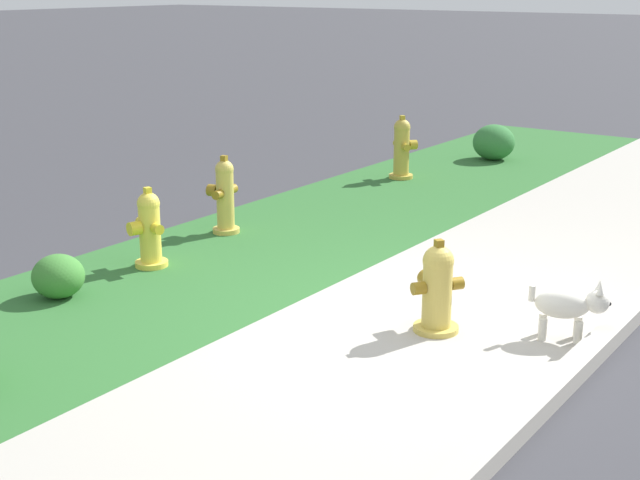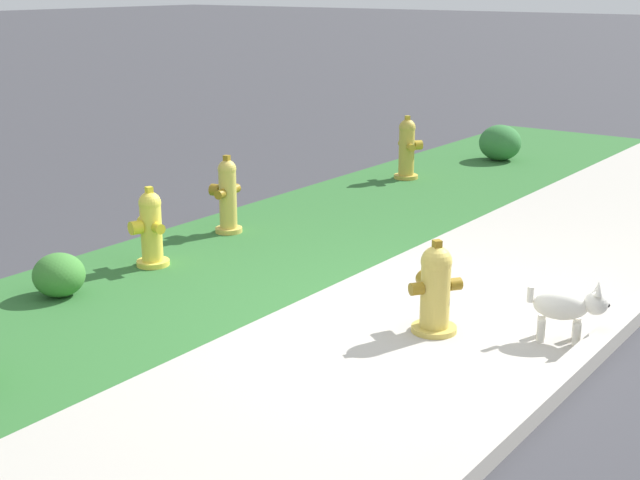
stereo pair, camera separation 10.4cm
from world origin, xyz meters
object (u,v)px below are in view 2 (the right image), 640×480
Objects in this scene: fire_hydrant_far_end at (407,148)px; small_white_dog at (568,307)px; fire_hydrant_across_street at (227,196)px; fire_hydrant_mid_block at (151,229)px; shrub_bush_far_verge at (500,143)px; fire_hydrant_near_corner at (435,289)px; shrub_bush_mid_verge at (59,275)px.

small_white_dog is (-3.90, -3.60, -0.12)m from fire_hydrant_far_end.
fire_hydrant_far_end is at bearing -12.13° from fire_hydrant_across_street.
fire_hydrant_across_street is at bearing -64.99° from fire_hydrant_mid_block.
small_white_dog is at bearing -150.89° from shrub_bush_far_verge.
fire_hydrant_far_end reaches higher than shrub_bush_far_verge.
fire_hydrant_across_street is 1.13× the size of fire_hydrant_near_corner.
shrub_bush_mid_verge is (-5.36, -0.00, -0.21)m from fire_hydrant_far_end.
small_white_dog is (0.38, -0.83, -0.06)m from fire_hydrant_near_corner.
shrub_bush_far_verge is at bearing 113.95° from fire_hydrant_far_end.
shrub_bush_far_verge is (5.68, 3.16, -0.02)m from small_white_dog.
fire_hydrant_near_corner is 2.98m from shrub_bush_mid_verge.
fire_hydrant_near_corner is 0.86× the size of fire_hydrant_far_end.
shrub_bush_mid_verge is (-1.46, 3.60, -0.09)m from small_white_dog.
fire_hydrant_across_street is 3.13m from fire_hydrant_near_corner.
fire_hydrant_across_street is 1.09× the size of fire_hydrant_mid_block.
fire_hydrant_across_street is 1.51× the size of small_white_dog.
shrub_bush_far_verge reaches higher than shrub_bush_mid_verge.
fire_hydrant_across_street is 5.00m from shrub_bush_far_verge.
fire_hydrant_near_corner is 5.10m from fire_hydrant_far_end.
fire_hydrant_mid_block reaches higher than small_white_dog.
fire_hydrant_mid_block is (-0.10, 2.75, 0.01)m from fire_hydrant_near_corner.
fire_hydrant_mid_block is 1.37× the size of small_white_dog.
shrub_bush_far_verge is (4.97, -0.60, -0.13)m from fire_hydrant_across_street.
shrub_bush_mid_verge is (-0.97, 0.02, -0.16)m from fire_hydrant_mid_block.
small_white_dog is at bearing -110.06° from fire_hydrant_across_street.
shrub_bush_far_verge reaches higher than small_white_dog.
fire_hydrant_mid_block is at bearing -1.30° from shrub_bush_mid_verge.
fire_hydrant_near_corner is at bearing -161.41° from fire_hydrant_mid_block.
fire_hydrant_mid_block is 1.72× the size of shrub_bush_mid_verge.
fire_hydrant_near_corner is 2.75m from fire_hydrant_mid_block.
fire_hydrant_near_corner reaches higher than shrub_bush_far_verge.
fire_hydrant_mid_block reaches higher than shrub_bush_far_verge.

